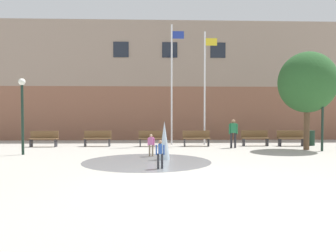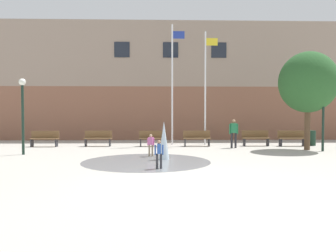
# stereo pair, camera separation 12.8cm
# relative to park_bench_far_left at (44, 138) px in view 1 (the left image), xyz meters

# --- Properties ---
(ground_plane) EXTENTS (100.00, 100.00, 0.00)m
(ground_plane) POSITION_rel_park_bench_far_left_xyz_m (7.46, -10.54, -0.48)
(ground_plane) COLOR #B2ADA3
(library_building) EXTENTS (36.00, 6.05, 8.67)m
(library_building) POSITION_rel_park_bench_far_left_xyz_m (7.46, 7.70, 3.85)
(library_building) COLOR brown
(library_building) RESTS_ON ground
(splash_fountain) EXTENTS (5.09, 5.09, 1.59)m
(splash_fountain) POSITION_rel_park_bench_far_left_xyz_m (6.54, -5.79, 0.01)
(splash_fountain) COLOR gray
(splash_fountain) RESTS_ON ground
(park_bench_far_left) EXTENTS (1.60, 0.44, 0.91)m
(park_bench_far_left) POSITION_rel_park_bench_far_left_xyz_m (0.00, 0.00, 0.00)
(park_bench_far_left) COLOR #28282D
(park_bench_far_left) RESTS_ON ground
(park_bench_left_of_flagpoles) EXTENTS (1.60, 0.44, 0.91)m
(park_bench_left_of_flagpoles) POSITION_rel_park_bench_far_left_xyz_m (3.04, 0.18, 0.00)
(park_bench_left_of_flagpoles) COLOR #28282D
(park_bench_left_of_flagpoles) RESTS_ON ground
(park_bench_under_left_flagpole) EXTENTS (1.60, 0.44, 0.91)m
(park_bench_under_left_flagpole) POSITION_rel_park_bench_far_left_xyz_m (6.25, 0.07, 0.00)
(park_bench_under_left_flagpole) COLOR #28282D
(park_bench_under_left_flagpole) RESTS_ON ground
(park_bench_center) EXTENTS (1.60, 0.44, 0.91)m
(park_bench_center) POSITION_rel_park_bench_far_left_xyz_m (8.84, 0.03, 0.00)
(park_bench_center) COLOR #28282D
(park_bench_center) RESTS_ON ground
(park_bench_under_right_flagpole) EXTENTS (1.60, 0.44, 0.91)m
(park_bench_under_right_flagpole) POSITION_rel_park_bench_far_left_xyz_m (12.35, 0.14, 0.00)
(park_bench_under_right_flagpole) COLOR #28282D
(park_bench_under_right_flagpole) RESTS_ON ground
(park_bench_far_right) EXTENTS (1.60, 0.44, 0.91)m
(park_bench_far_right) POSITION_rel_park_bench_far_left_xyz_m (14.45, -0.03, 0.00)
(park_bench_far_right) COLOR #28282D
(park_bench_far_right) RESTS_ON ground
(adult_in_red) EXTENTS (0.50, 0.21, 1.59)m
(adult_in_red) POSITION_rel_park_bench_far_left_xyz_m (10.77, -1.03, 0.45)
(adult_in_red) COLOR #28282D
(adult_in_red) RESTS_ON ground
(child_in_fountain) EXTENTS (0.31, 0.22, 0.99)m
(child_in_fountain) POSITION_rel_park_bench_far_left_xyz_m (6.61, -7.89, 0.10)
(child_in_fountain) COLOR #28282D
(child_in_fountain) RESTS_ON ground
(child_running) EXTENTS (0.31, 0.19, 0.99)m
(child_running) POSITION_rel_park_bench_far_left_xyz_m (6.25, -4.57, 0.10)
(child_running) COLOR #89755B
(child_running) RESTS_ON ground
(flagpole_left) EXTENTS (0.80, 0.10, 7.34)m
(flagpole_left) POSITION_rel_park_bench_far_left_xyz_m (7.46, 1.00, 3.43)
(flagpole_left) COLOR silver
(flagpole_left) RESTS_ON ground
(flagpole_right) EXTENTS (0.80, 0.10, 6.93)m
(flagpole_right) POSITION_rel_park_bench_far_left_xyz_m (9.50, 1.00, 3.22)
(flagpole_right) COLOR silver
(flagpole_right) RESTS_ON ground
(lamp_post_left_lane) EXTENTS (0.32, 0.32, 3.53)m
(lamp_post_left_lane) POSITION_rel_park_bench_far_left_xyz_m (0.30, -3.72, 1.86)
(lamp_post_left_lane) COLOR #192D23
(lamp_post_left_lane) RESTS_ON ground
(lamp_post_right_lane) EXTENTS (0.32, 0.32, 3.42)m
(lamp_post_right_lane) POSITION_rel_park_bench_far_left_xyz_m (14.92, -2.76, 1.80)
(lamp_post_right_lane) COLOR #192D23
(lamp_post_right_lane) RESTS_ON ground
(trash_can) EXTENTS (0.56, 0.56, 0.90)m
(trash_can) POSITION_rel_park_bench_far_left_xyz_m (15.74, 0.27, -0.03)
(trash_can) COLOR #193323
(trash_can) RESTS_ON ground
(street_tree_near_building) EXTENTS (3.00, 3.00, 5.15)m
(street_tree_near_building) POSITION_rel_park_bench_far_left_xyz_m (14.42, -2.10, 3.06)
(street_tree_near_building) COLOR brown
(street_tree_near_building) RESTS_ON ground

